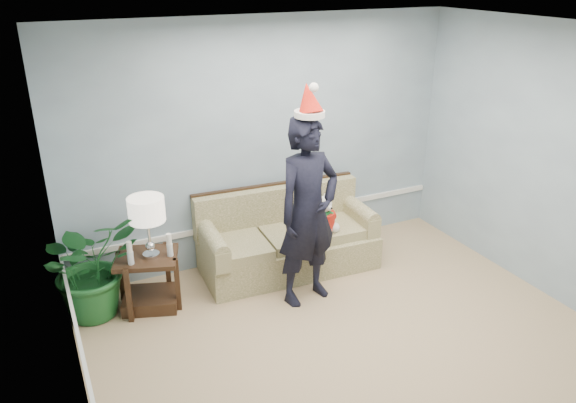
% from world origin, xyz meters
% --- Properties ---
extents(room_shell, '(4.54, 5.04, 2.74)m').
position_xyz_m(room_shell, '(0.00, 0.00, 1.35)').
color(room_shell, tan).
rests_on(room_shell, ground).
extents(wainscot_trim, '(4.49, 4.99, 0.06)m').
position_xyz_m(wainscot_trim, '(-1.18, 1.18, 0.45)').
color(wainscot_trim, white).
rests_on(wainscot_trim, room_shell).
extents(sofa, '(1.95, 0.92, 0.89)m').
position_xyz_m(sofa, '(0.07, 2.10, 0.32)').
color(sofa, brown).
rests_on(sofa, room_shell).
extents(side_table, '(0.71, 0.65, 0.56)m').
position_xyz_m(side_table, '(-1.49, 1.96, 0.22)').
color(side_table, '#382514').
rests_on(side_table, room_shell).
extents(table_lamp, '(0.34, 0.34, 0.61)m').
position_xyz_m(table_lamp, '(-1.45, 1.93, 1.03)').
color(table_lamp, silver).
rests_on(table_lamp, side_table).
extents(candle_pair, '(0.43, 0.06, 0.23)m').
position_xyz_m(candle_pair, '(-1.47, 1.86, 0.67)').
color(candle_pair, silver).
rests_on(candle_pair, side_table).
extents(houseplant, '(1.17, 1.10, 1.04)m').
position_xyz_m(houseplant, '(-1.99, 2.07, 0.52)').
color(houseplant, '#1B5A26').
rests_on(houseplant, room_shell).
extents(man, '(0.77, 0.58, 1.90)m').
position_xyz_m(man, '(-0.01, 1.43, 0.95)').
color(man, black).
rests_on(man, room_shell).
extents(santa_hat, '(0.31, 0.34, 0.33)m').
position_xyz_m(santa_hat, '(-0.01, 1.45, 2.03)').
color(santa_hat, silver).
rests_on(santa_hat, man).
extents(teddy_bear, '(0.35, 0.35, 0.44)m').
position_xyz_m(teddy_bear, '(0.40, 1.86, 0.63)').
color(teddy_bear, silver).
rests_on(teddy_bear, sofa).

